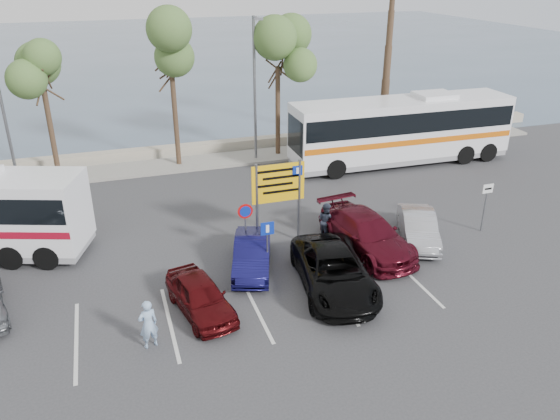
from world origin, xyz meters
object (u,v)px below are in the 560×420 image
object	(u,v)px
car_blue	(252,254)
suv_black	(334,271)
coach_bus_right	(401,132)
street_lamp_left	(0,99)
car_silver_b	(418,228)
pedestrian_near	(148,324)
car_maroon	(366,233)
pedestrian_far	(326,221)
street_lamp_right	(255,83)
direction_sign	(278,189)
car_red	(200,296)

from	to	relation	value
car_blue	suv_black	bearing A→B (deg)	-25.23
coach_bus_right	suv_black	xyz separation A→B (m)	(-8.99, -11.25, -1.14)
street_lamp_left	car_silver_b	xyz separation A→B (m)	(16.60, -12.02, -3.96)
car_silver_b	pedestrian_near	size ratio (longest dim) A/B	2.36
suv_black	pedestrian_near	bearing A→B (deg)	-160.59
coach_bus_right	car_maroon	distance (m)	11.21
street_lamp_left	pedestrian_far	size ratio (longest dim) A/B	5.05
street_lamp_left	pedestrian_near	world-z (taller)	street_lamp_left
street_lamp_left	street_lamp_right	size ratio (longest dim) A/B	1.00
car_silver_b	coach_bus_right	bearing A→B (deg)	87.82
car_silver_b	street_lamp_right	bearing A→B (deg)	129.48
car_blue	pedestrian_far	distance (m)	4.00
direction_sign	coach_bus_right	distance (m)	12.23
car_blue	car_silver_b	world-z (taller)	car_silver_b
street_lamp_left	direction_sign	world-z (taller)	street_lamp_left
car_silver_b	direction_sign	bearing A→B (deg)	-174.07
direction_sign	pedestrian_far	size ratio (longest dim) A/B	2.27
car_blue	pedestrian_near	bearing A→B (deg)	-122.43
suv_black	car_silver_b	bearing A→B (deg)	33.79
car_blue	street_lamp_right	bearing A→B (deg)	91.22
direction_sign	car_maroon	xyz separation A→B (m)	(3.20, -1.70, -1.67)
street_lamp_right	coach_bus_right	bearing A→B (deg)	-21.18
car_red	car_silver_b	size ratio (longest dim) A/B	0.94
car_maroon	direction_sign	bearing A→B (deg)	144.91
car_red	street_lamp_left	bearing A→B (deg)	104.46
car_maroon	car_red	distance (m)	7.53
car_blue	car_red	size ratio (longest dim) A/B	1.05
direction_sign	pedestrian_far	xyz separation A→B (m)	(2.08, -0.15, -1.64)
coach_bus_right	car_blue	bearing A→B (deg)	-141.69
street_lamp_left	car_maroon	distance (m)	19.00
car_blue	suv_black	world-z (taller)	suv_black
street_lamp_left	car_maroon	world-z (taller)	street_lamp_left
suv_black	pedestrian_far	bearing A→B (deg)	80.08
street_lamp_left	car_silver_b	size ratio (longest dim) A/B	2.07
pedestrian_near	car_red	bearing A→B (deg)	-159.74
pedestrian_far	street_lamp_left	bearing A→B (deg)	33.35
coach_bus_right	car_maroon	bearing A→B (deg)	-126.23
street_lamp_right	car_silver_b	xyz separation A→B (m)	(3.60, -12.02, -3.96)
street_lamp_left	suv_black	world-z (taller)	street_lamp_left
car_maroon	car_blue	bearing A→B (deg)	172.88
pedestrian_far	direction_sign	bearing A→B (deg)	68.00
coach_bus_right	suv_black	distance (m)	14.45
direction_sign	car_red	distance (m)	5.87
street_lamp_right	coach_bus_right	xyz separation A→B (m)	(7.79, -3.02, -2.74)
coach_bus_right	car_blue	xyz separation A→B (m)	(-11.39, -9.00, -1.22)
street_lamp_left	suv_black	xyz separation A→B (m)	(11.80, -14.27, -3.88)
suv_black	car_silver_b	xyz separation A→B (m)	(4.80, 2.25, -0.08)
direction_sign	car_blue	xyz separation A→B (m)	(-1.60, -1.70, -1.80)
pedestrian_near	coach_bus_right	bearing A→B (deg)	-156.74
street_lamp_left	car_blue	bearing A→B (deg)	-51.97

